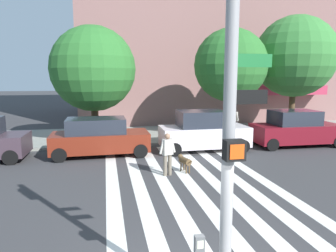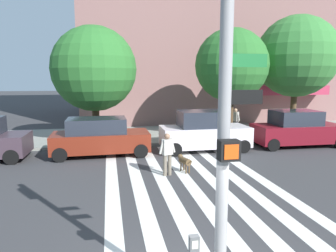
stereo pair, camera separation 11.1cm
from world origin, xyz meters
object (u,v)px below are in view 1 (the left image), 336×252
parked_car_behind_first (99,137)px  pedestrian_dog_walker (167,152)px  street_tree_middle (231,65)px  pedestrian_bystander (234,119)px  dog_on_leash (184,161)px  parked_car_third_in_line (203,132)px  parked_car_fourth_in_line (296,129)px  street_tree_nearest (93,69)px  traffic_light_pole (232,92)px  street_tree_further (295,57)px

parked_car_behind_first → pedestrian_dog_walker: size_ratio=2.80×
street_tree_middle → pedestrian_bystander: (0.63, 0.64, -3.34)m
street_tree_middle → dog_on_leash: bearing=-125.9°
parked_car_third_in_line → parked_car_fourth_in_line: bearing=0.0°
parked_car_fourth_in_line → street_tree_middle: size_ratio=0.74×
parked_car_fourth_in_line → pedestrian_bystander: parked_car_fourth_in_line is taller
parked_car_third_in_line → street_tree_middle: size_ratio=0.69×
parked_car_behind_first → parked_car_third_in_line: (5.19, 0.00, 0.07)m
street_tree_nearest → pedestrian_dog_walker: (2.85, -6.48, -3.24)m
pedestrian_dog_walker → pedestrian_bystander: bearing=50.7°
traffic_light_pole → street_tree_further: (10.28, 14.20, 1.50)m
parked_car_behind_first → pedestrian_bystander: (8.31, 3.30, 0.18)m
parked_car_behind_first → street_tree_middle: size_ratio=0.71×
parked_car_third_in_line → street_tree_nearest: street_tree_nearest is taller
parked_car_fourth_in_line → pedestrian_dog_walker: parked_car_fourth_in_line is taller
parked_car_fourth_in_line → street_tree_further: street_tree_further is taller
parked_car_third_in_line → street_tree_middle: street_tree_middle is taller
traffic_light_pole → parked_car_behind_first: size_ratio=1.26×
traffic_light_pole → parked_car_fourth_in_line: bearing=52.3°
parked_car_third_in_line → pedestrian_bystander: size_ratio=2.71×
street_tree_nearest → pedestrian_dog_walker: street_tree_nearest is taller
parked_car_behind_first → parked_car_fourth_in_line: size_ratio=0.96×
pedestrian_bystander → parked_car_fourth_in_line: bearing=-56.7°
parked_car_third_in_line → dog_on_leash: (-1.85, -3.34, -0.52)m
street_tree_nearest → street_tree_middle: 7.95m
street_tree_middle → dog_on_leash: (-4.34, -6.00, -3.97)m
parked_car_fourth_in_line → dog_on_leash: size_ratio=5.03×
parked_car_third_in_line → street_tree_further: bearing=24.9°
street_tree_middle → pedestrian_bystander: size_ratio=3.93×
parked_car_third_in_line → parked_car_fourth_in_line: parked_car_third_in_line is taller
pedestrian_dog_walker → street_tree_middle: bearing=51.2°
pedestrian_bystander → traffic_light_pole: bearing=-113.8°
parked_car_third_in_line → pedestrian_dog_walker: size_ratio=2.71×
pedestrian_bystander → parked_car_behind_first: bearing=-158.3°
parked_car_third_in_line → street_tree_middle: (2.49, 2.66, 3.45)m
street_tree_nearest → parked_car_behind_first: bearing=-84.6°
street_tree_middle → street_tree_further: (4.62, 0.63, 0.60)m
traffic_light_pole → dog_on_leash: size_ratio=6.08×
parked_car_third_in_line → pedestrian_dog_walker: (-2.60, -3.68, -0.04)m
dog_on_leash → parked_car_third_in_line: bearing=61.0°
traffic_light_pole → street_tree_middle: bearing=67.4°
street_tree_middle → street_tree_further: bearing=7.8°
traffic_light_pole → street_tree_further: size_ratio=0.78×
traffic_light_pole → pedestrian_dog_walker: bearing=85.6°
street_tree_nearest → parked_car_fourth_in_line: bearing=-14.6°
traffic_light_pole → pedestrian_bystander: traffic_light_pole is taller
parked_car_behind_first → traffic_light_pole: bearing=-79.5°
parked_car_behind_first → street_tree_nearest: street_tree_nearest is taller
parked_car_behind_first → street_tree_further: (12.31, 3.30, 4.12)m
parked_car_fourth_in_line → street_tree_further: bearing=60.9°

